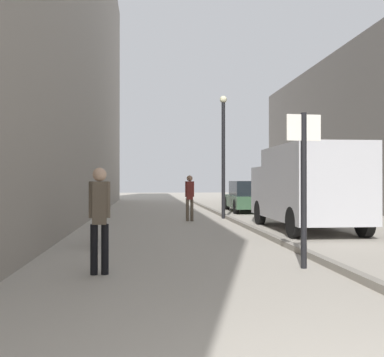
# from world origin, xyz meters

# --- Properties ---
(ground_plane) EXTENTS (80.00, 80.00, 0.00)m
(ground_plane) POSITION_xyz_m (0.00, 12.00, 0.00)
(ground_plane) COLOR #A8A093
(kerb_strip) EXTENTS (0.16, 40.00, 0.12)m
(kerb_strip) POSITION_xyz_m (1.58, 12.00, 0.06)
(kerb_strip) COLOR gray
(kerb_strip) RESTS_ON ground_plane
(pedestrian_main_foreground) EXTENTS (0.33, 0.22, 1.67)m
(pedestrian_main_foreground) POSITION_xyz_m (-2.24, 4.74, 0.96)
(pedestrian_main_foreground) COLOR black
(pedestrian_main_foreground) RESTS_ON ground_plane
(pedestrian_mid_block) EXTENTS (0.33, 0.22, 1.66)m
(pedestrian_mid_block) POSITION_xyz_m (0.04, 13.63, 0.96)
(pedestrian_mid_block) COLOR brown
(pedestrian_mid_block) RESTS_ON ground_plane
(delivery_van) EXTENTS (2.15, 5.12, 2.45)m
(delivery_van) POSITION_xyz_m (3.17, 10.32, 1.31)
(delivery_van) COLOR #B7B7BC
(delivery_van) RESTS_ON ground_plane
(parked_car) EXTENTS (1.99, 4.27, 1.45)m
(parked_car) POSITION_xyz_m (3.31, 18.29, 0.71)
(parked_car) COLOR #335138
(parked_car) RESTS_ON ground_plane
(street_sign_post) EXTENTS (0.60, 0.10, 2.60)m
(street_sign_post) POSITION_xyz_m (1.11, 4.89, 1.55)
(street_sign_post) COLOR black
(street_sign_post) RESTS_ON ground_plane
(lamp_post) EXTENTS (0.28, 0.28, 4.76)m
(lamp_post) POSITION_xyz_m (1.45, 14.57, 2.72)
(lamp_post) COLOR black
(lamp_post) RESTS_ON ground_plane
(bicycle_leaning) EXTENTS (0.28, 1.76, 0.98)m
(bicycle_leaning) POSITION_xyz_m (-2.67, 8.12, 0.38)
(bicycle_leaning) COLOR black
(bicycle_leaning) RESTS_ON ground_plane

